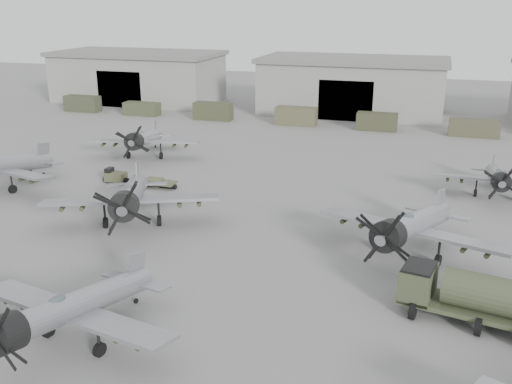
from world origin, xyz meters
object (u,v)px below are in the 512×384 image
aircraft_mid_1 (130,197)px  aircraft_far_0 (143,139)px  aircraft_near_1 (68,310)px  tug_trailer (130,179)px  aircraft_far_1 (497,177)px  ground_crew (30,166)px  aircraft_mid_2 (411,226)px  fuel_tanker (469,293)px

aircraft_mid_1 → aircraft_far_0: (-8.91, 18.83, -0.27)m
aircraft_mid_1 → aircraft_near_1: bearing=-95.4°
aircraft_mid_1 → tug_trailer: bearing=96.4°
aircraft_far_1 → aircraft_far_0: bearing=176.4°
aircraft_mid_1 → ground_crew: aircraft_mid_1 is taller
aircraft_mid_2 → aircraft_near_1: bearing=-116.7°
aircraft_mid_2 → aircraft_far_1: 17.03m
fuel_tanker → aircraft_far_0: bearing=153.6°
fuel_tanker → ground_crew: 45.49m
aircraft_mid_1 → fuel_tanker: (25.02, -6.86, -0.85)m
aircraft_mid_1 → aircraft_far_1: 32.50m
aircraft_mid_1 → fuel_tanker: size_ratio=1.71×
aircraft_near_1 → aircraft_far_0: 37.40m
aircraft_mid_1 → aircraft_far_0: size_ratio=1.09×
aircraft_mid_1 → aircraft_far_0: bearing=91.7°
aircraft_near_1 → fuel_tanker: bearing=35.4°
aircraft_near_1 → ground_crew: bearing=142.5°
aircraft_far_1 → fuel_tanker: size_ratio=1.37×
aircraft_near_1 → aircraft_far_1: (23.03, 31.90, -0.20)m
aircraft_far_0 → ground_crew: (-8.39, -9.02, -1.44)m
tug_trailer → ground_crew: size_ratio=4.38×
aircraft_mid_1 → aircraft_far_0: aircraft_mid_1 is taller
ground_crew → aircraft_far_1: bearing=-79.1°
aircraft_near_1 → tug_trailer: bearing=124.2°
aircraft_far_1 → ground_crew: 45.98m
aircraft_far_0 → ground_crew: 12.41m
aircraft_near_1 → aircraft_mid_2: (16.20, 16.30, 0.25)m
aircraft_mid_2 → tug_trailer: 28.79m
aircraft_mid_2 → aircraft_far_0: (-30.32, 18.34, -0.17)m
aircraft_mid_2 → aircraft_mid_1: bearing=-160.6°
aircraft_far_0 → ground_crew: aircraft_far_0 is taller
fuel_tanker → tug_trailer: fuel_tanker is taller
aircraft_far_1 → tug_trailer: (-33.96, -6.18, -1.46)m
tug_trailer → aircraft_far_0: bearing=110.7°
aircraft_far_0 → ground_crew: size_ratio=7.44×
aircraft_mid_2 → fuel_tanker: bearing=-45.7°
fuel_tanker → aircraft_far_1: bearing=92.8°
aircraft_far_1 → tug_trailer: size_ratio=1.48×
aircraft_mid_1 → aircraft_far_1: (28.23, 16.10, -0.54)m
aircraft_mid_1 → aircraft_mid_2: 21.41m
aircraft_near_1 → aircraft_mid_1: 16.64m
fuel_tanker → ground_crew: bearing=169.3°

